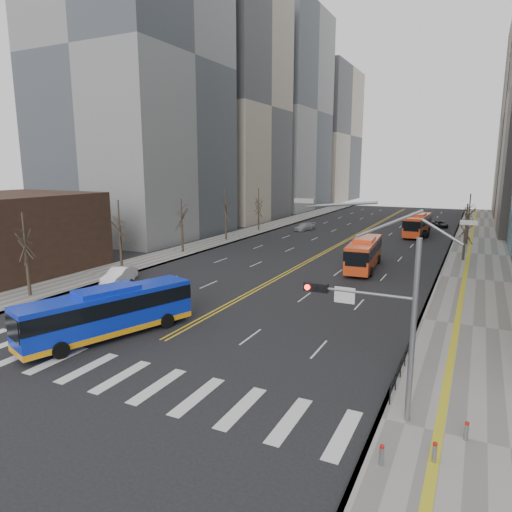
# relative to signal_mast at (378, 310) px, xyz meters

# --- Properties ---
(ground) EXTENTS (220.00, 220.00, 0.00)m
(ground) POSITION_rel_signal_mast_xyz_m (-13.77, -2.00, -4.86)
(ground) COLOR black
(sidewalk_right) EXTENTS (7.00, 130.00, 0.15)m
(sidewalk_right) POSITION_rel_signal_mast_xyz_m (3.73, 43.00, -4.78)
(sidewalk_right) COLOR slate
(sidewalk_right) RESTS_ON ground
(sidewalk_left) EXTENTS (5.00, 130.00, 0.15)m
(sidewalk_left) POSITION_rel_signal_mast_xyz_m (-30.27, 43.00, -4.78)
(sidewalk_left) COLOR slate
(sidewalk_left) RESTS_ON ground
(crosswalk) EXTENTS (26.70, 4.00, 0.01)m
(crosswalk) POSITION_rel_signal_mast_xyz_m (-13.77, -2.00, -4.85)
(crosswalk) COLOR silver
(crosswalk) RESTS_ON ground
(centerline) EXTENTS (0.55, 100.00, 0.01)m
(centerline) POSITION_rel_signal_mast_xyz_m (-13.77, 53.00, -4.85)
(centerline) COLOR gold
(centerline) RESTS_ON ground
(office_towers) EXTENTS (83.00, 134.00, 58.00)m
(office_towers) POSITION_rel_signal_mast_xyz_m (-13.64, 66.51, 19.07)
(office_towers) COLOR gray
(office_towers) RESTS_ON ground
(signal_mast) EXTENTS (5.37, 0.37, 9.39)m
(signal_mast) POSITION_rel_signal_mast_xyz_m (0.00, 0.00, 0.00)
(signal_mast) COLOR gray
(signal_mast) RESTS_ON ground
(pedestrian_railing) EXTENTS (0.06, 6.06, 1.02)m
(pedestrian_railing) POSITION_rel_signal_mast_xyz_m (0.53, 4.00, -4.03)
(pedestrian_railing) COLOR black
(pedestrian_railing) RESTS_ON sidewalk_right
(bollards) EXTENTS (2.87, 3.17, 0.78)m
(bollards) POSITION_rel_signal_mast_xyz_m (2.50, -2.16, -4.30)
(bollards) COLOR gray
(bollards) RESTS_ON sidewalk_right
(street_trees) EXTENTS (35.20, 47.20, 7.60)m
(street_trees) POSITION_rel_signal_mast_xyz_m (-20.94, 32.55, 0.02)
(street_trees) COLOR #30261D
(street_trees) RESTS_ON ground
(blue_bus) EXTENTS (5.93, 11.36, 3.28)m
(blue_bus) POSITION_rel_signal_mast_xyz_m (-17.17, 2.00, -3.14)
(blue_bus) COLOR #0D2ACE
(blue_bus) RESTS_ON ground
(red_bus_near) EXTENTS (3.31, 10.70, 3.36)m
(red_bus_near) POSITION_rel_signal_mast_xyz_m (-7.14, 28.88, -2.98)
(red_bus_near) COLOR red
(red_bus_near) RESTS_ON ground
(red_bus_far) EXTENTS (3.14, 11.17, 3.51)m
(red_bus_far) POSITION_rel_signal_mast_xyz_m (-5.04, 56.03, -2.90)
(red_bus_far) COLOR red
(red_bus_far) RESTS_ON ground
(car_white) EXTENTS (2.59, 4.74, 1.48)m
(car_white) POSITION_rel_signal_mast_xyz_m (-26.27, 12.82, -4.12)
(car_white) COLOR white
(car_white) RESTS_ON ground
(car_dark_mid) EXTENTS (2.72, 4.66, 1.49)m
(car_dark_mid) POSITION_rel_signal_mast_xyz_m (-4.31, 53.34, -4.11)
(car_dark_mid) COLOR black
(car_dark_mid) RESTS_ON ground
(car_silver) EXTENTS (3.02, 4.72, 1.27)m
(car_silver) POSITION_rel_signal_mast_xyz_m (-23.02, 54.06, -4.22)
(car_silver) COLOR #A5A6AB
(car_silver) RESTS_ON ground
(car_dark_far) EXTENTS (3.25, 4.44, 1.12)m
(car_dark_far) POSITION_rel_signal_mast_xyz_m (-2.60, 68.52, -4.30)
(car_dark_far) COLOR black
(car_dark_far) RESTS_ON ground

